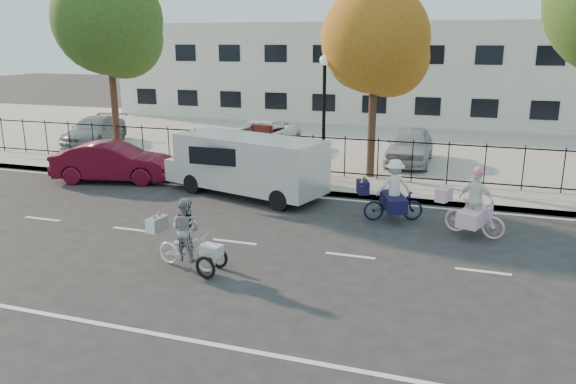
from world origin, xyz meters
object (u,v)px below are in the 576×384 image
at_px(red_sedan, 114,162).
at_px(pedestrian, 207,154).
at_px(lamppost, 324,95).
at_px(lot_car_b, 260,136).
at_px(white_van, 247,163).
at_px(lot_car_a, 95,131).
at_px(zebra_trike, 187,241).
at_px(unicorn_bike, 474,210).
at_px(bull_bike, 393,196).
at_px(lot_car_d, 410,145).

xyz_separation_m(red_sedan, pedestrian, (3.29, 0.90, 0.32)).
bearing_deg(lamppost, lot_car_b, 134.56).
xyz_separation_m(lamppost, white_van, (-1.90, -2.57, -2.03)).
bearing_deg(white_van, lot_car_a, 166.48).
bearing_deg(zebra_trike, pedestrian, 32.26).
bearing_deg(white_van, zebra_trike, -64.30).
distance_m(unicorn_bike, bull_bike, 2.29).
bearing_deg(bull_bike, unicorn_bike, -127.05).
relative_size(lamppost, lot_car_d, 1.02).
relative_size(unicorn_bike, pedestrian, 1.07).
bearing_deg(pedestrian, red_sedan, -25.03).
bearing_deg(unicorn_bike, zebra_trike, 145.17).
height_order(unicorn_bike, white_van, white_van).
bearing_deg(unicorn_bike, lot_car_a, 86.35).
distance_m(zebra_trike, bull_bike, 6.27).
bearing_deg(zebra_trike, lot_car_d, -6.53).
bearing_deg(lamppost, zebra_trike, -95.50).
xyz_separation_m(zebra_trike, unicorn_bike, (6.05, 4.30, 0.06)).
relative_size(white_van, red_sedan, 1.38).
relative_size(unicorn_bike, red_sedan, 0.44).
relative_size(pedestrian, lot_car_a, 0.40).
distance_m(white_van, lot_car_d, 7.67).
bearing_deg(lot_car_a, zebra_trike, -57.25).
relative_size(lamppost, white_van, 0.73).
distance_m(white_van, lot_car_a, 11.69).
bearing_deg(bull_bike, white_van, 56.26).
bearing_deg(pedestrian, zebra_trike, 72.61).
relative_size(red_sedan, lot_car_d, 1.01).
distance_m(unicorn_bike, lot_car_a, 18.87).
distance_m(zebra_trike, lot_car_b, 13.13).
bearing_deg(lot_car_b, white_van, -65.90).
height_order(zebra_trike, pedestrian, pedestrian).
height_order(pedestrian, lot_car_d, pedestrian).
xyz_separation_m(bull_bike, lot_car_d, (-0.37, 7.32, 0.17)).
bearing_deg(pedestrian, bull_bike, 121.24).
bearing_deg(lot_car_b, lot_car_d, 2.39).
xyz_separation_m(white_van, pedestrian, (-2.00, 1.17, -0.05)).
relative_size(red_sedan, lot_car_b, 0.88).
distance_m(lamppost, lot_car_b, 6.16).
relative_size(bull_bike, white_van, 0.33).
bearing_deg(white_van, bull_bike, 2.72).
height_order(white_van, lot_car_d, white_van).
bearing_deg(bull_bike, lot_car_a, 44.90).
xyz_separation_m(unicorn_bike, pedestrian, (-9.12, 2.95, 0.34)).
relative_size(unicorn_bike, bull_bike, 0.97).
xyz_separation_m(white_van, red_sedan, (-5.30, 0.27, -0.38)).
distance_m(white_van, lot_car_b, 6.98).
height_order(bull_bike, lot_car_d, bull_bike).
height_order(white_van, lot_car_b, white_van).
bearing_deg(lamppost, pedestrian, -160.26).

